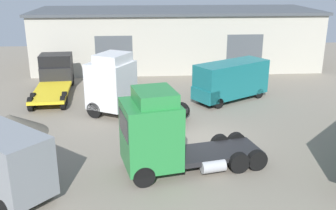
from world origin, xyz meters
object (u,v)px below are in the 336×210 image
(tractor_unit_green, at_px, (162,134))
(delivery_van_teal, at_px, (230,80))
(gravel_pile, at_px, (10,124))
(tractor_unit_white, at_px, (118,87))
(flatbed_truck_black, at_px, (55,74))

(tractor_unit_green, bearing_deg, delivery_van_teal, -129.99)
(tractor_unit_green, relative_size, gravel_pile, 1.67)
(tractor_unit_white, relative_size, tractor_unit_green, 0.96)
(delivery_van_teal, relative_size, flatbed_truck_black, 0.80)
(flatbed_truck_black, height_order, gravel_pile, flatbed_truck_black)
(tractor_unit_green, xyz_separation_m, flatbed_truck_black, (-7.46, 13.64, -0.56))
(tractor_unit_green, xyz_separation_m, gravel_pile, (-8.29, 4.97, -1.25))
(tractor_unit_white, distance_m, delivery_van_teal, 8.17)
(delivery_van_teal, xyz_separation_m, tractor_unit_green, (-5.39, -10.30, 0.36))
(tractor_unit_white, distance_m, tractor_unit_green, 8.15)
(delivery_van_teal, height_order, tractor_unit_green, tractor_unit_green)
(tractor_unit_white, relative_size, gravel_pile, 1.60)
(tractor_unit_white, height_order, delivery_van_teal, tractor_unit_white)
(tractor_unit_green, height_order, gravel_pile, tractor_unit_green)
(tractor_unit_green, bearing_deg, tractor_unit_white, -85.44)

